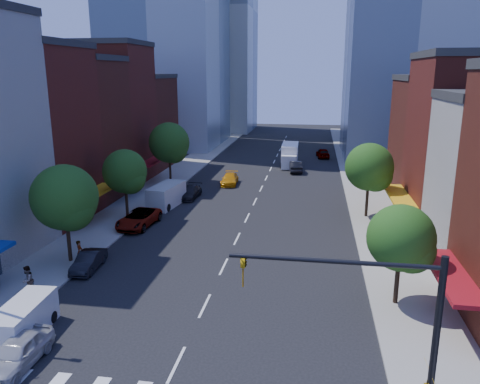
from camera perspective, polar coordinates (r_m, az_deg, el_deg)
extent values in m
plane|color=black|center=(24.52, -7.75, -20.11)|extent=(220.00, 220.00, 0.00)
cube|color=gray|center=(63.65, -8.23, 1.76)|extent=(5.00, 120.00, 0.15)
cube|color=gray|center=(61.16, 14.76, 0.91)|extent=(5.00, 120.00, 0.15)
cube|color=maroon|center=(48.54, -25.25, 6.13)|extent=(12.00, 9.00, 16.00)
cube|color=#561F15|center=(55.77, -20.34, 6.99)|extent=(12.00, 8.00, 15.00)
cube|color=maroon|center=(63.18, -16.67, 8.96)|extent=(12.00, 9.00, 17.00)
cube|color=#561F15|center=(72.01, -13.30, 8.17)|extent=(12.00, 10.00, 13.00)
cube|color=#561F15|center=(55.75, 24.51, 5.55)|extent=(12.00, 10.00, 13.00)
cube|color=#9EA5AD|center=(117.65, -3.05, 21.30)|extent=(18.00, 18.00, 56.00)
cylinder|color=black|center=(18.16, 22.43, -19.06)|extent=(0.24, 0.24, 8.00)
cylinder|color=black|center=(15.98, 11.28, -8.30)|extent=(7.00, 0.16, 0.16)
imported|color=gold|center=(16.36, 0.47, -9.75)|extent=(0.22, 0.18, 1.10)
cylinder|color=black|center=(36.98, -20.19, -5.01)|extent=(0.28, 0.28, 3.92)
sphere|color=#224614|center=(36.16, -20.59, -0.61)|extent=(4.80, 4.80, 4.80)
sphere|color=#224614|center=(35.79, -19.89, -1.86)|extent=(3.36, 3.36, 3.36)
cylinder|color=black|center=(46.45, -13.67, -0.82)|extent=(0.28, 0.28, 3.64)
sphere|color=#224614|center=(45.83, -13.87, 2.47)|extent=(4.20, 4.20, 4.20)
sphere|color=#224614|center=(45.46, -13.27, 1.58)|extent=(2.94, 2.94, 2.94)
cylinder|color=black|center=(59.18, -8.52, 2.95)|extent=(0.28, 0.28, 4.20)
sphere|color=#224614|center=(58.64, -8.63, 5.97)|extent=(5.00, 5.00, 5.00)
sphere|color=#224614|center=(58.29, -8.13, 5.19)|extent=(3.50, 3.50, 3.50)
cylinder|color=black|center=(30.25, 18.62, -9.80)|extent=(0.28, 0.28, 3.36)
sphere|color=#224614|center=(29.34, 19.01, -5.29)|extent=(4.00, 4.00, 4.00)
sphere|color=#224614|center=(29.37, 20.17, -6.62)|extent=(2.80, 2.80, 2.80)
cylinder|color=black|center=(47.05, 15.24, -0.55)|extent=(0.28, 0.28, 3.92)
sphere|color=#224614|center=(46.40, 15.48, 2.96)|extent=(4.60, 4.60, 4.60)
sphere|color=#224614|center=(46.32, 16.20, 2.00)|extent=(3.22, 3.22, 3.22)
imported|color=#A6A6AB|center=(26.10, -25.47, -17.24)|extent=(1.81, 4.42, 1.50)
imported|color=black|center=(35.70, -17.97, -8.02)|extent=(1.64, 4.03, 1.30)
imported|color=#999999|center=(44.10, -12.26, -3.17)|extent=(3.05, 5.80, 1.55)
imported|color=black|center=(53.12, -6.16, -0.03)|extent=(2.14, 4.77, 1.36)
cube|color=silver|center=(28.47, -24.90, -13.99)|extent=(2.10, 4.61, 1.89)
cube|color=black|center=(27.08, -26.79, -15.08)|extent=(1.72, 1.01, 0.81)
cylinder|color=black|center=(27.25, -24.86, -16.83)|extent=(0.27, 0.70, 0.68)
cylinder|color=black|center=(30.29, -24.68, -13.54)|extent=(0.27, 0.70, 0.68)
cylinder|color=black|center=(29.55, -21.88, -13.96)|extent=(0.27, 0.70, 0.68)
cube|color=silver|center=(50.24, -8.94, -0.41)|extent=(2.90, 5.71, 2.30)
cube|color=black|center=(48.36, -10.01, -0.64)|extent=(2.15, 1.36, 0.98)
cylinder|color=black|center=(49.28, -10.86, -1.71)|extent=(0.38, 0.86, 0.83)
cylinder|color=black|center=(48.41, -8.80, -1.91)|extent=(0.38, 0.86, 0.83)
cylinder|color=black|center=(52.46, -9.00, -0.64)|extent=(0.38, 0.86, 0.83)
cylinder|color=black|center=(51.66, -7.03, -0.81)|extent=(0.38, 0.86, 0.83)
imported|color=orange|center=(59.31, -1.26, 1.58)|extent=(2.18, 4.82, 1.37)
imported|color=black|center=(67.25, 6.79, 3.12)|extent=(2.20, 4.99, 1.59)
imported|color=#999999|center=(79.23, 10.07, 4.70)|extent=(2.41, 4.83, 1.58)
cube|color=white|center=(72.41, 6.10, 4.58)|extent=(2.51, 6.51, 3.18)
cube|color=white|center=(68.78, 5.98, 3.65)|extent=(2.22, 1.83, 1.99)
cylinder|color=black|center=(69.73, 5.09, 3.27)|extent=(0.32, 0.90, 0.90)
cylinder|color=black|center=(69.66, 6.89, 3.21)|extent=(0.32, 0.90, 0.90)
cylinder|color=black|center=(74.12, 5.28, 3.93)|extent=(0.32, 0.90, 0.90)
cylinder|color=black|center=(74.06, 6.97, 3.88)|extent=(0.32, 0.90, 0.90)
imported|color=#999999|center=(36.57, -18.95, -6.93)|extent=(0.57, 0.73, 1.76)
imported|color=#999999|center=(32.89, -24.49, -9.77)|extent=(0.78, 0.97, 1.89)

